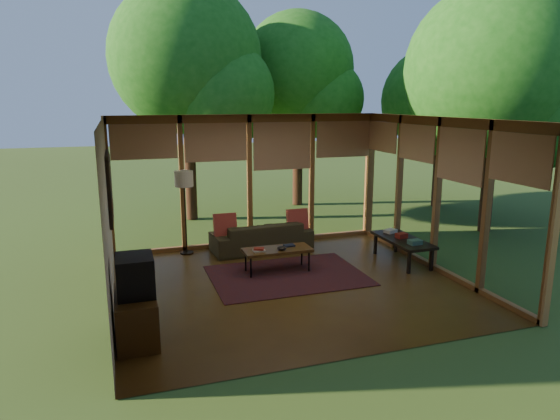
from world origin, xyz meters
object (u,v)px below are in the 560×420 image
object	(u,v)px
media_cabinet	(136,317)
floor_lamp	(184,184)
side_console	(403,241)
sofa	(261,236)
coffee_table	(277,251)
television	(135,275)

from	to	relation	value
media_cabinet	floor_lamp	distance (m)	3.78
floor_lamp	side_console	bearing A→B (deg)	-25.44
sofa	floor_lamp	size ratio (longest dim) A/B	1.21
sofa	media_cabinet	xyz separation A→B (m)	(-2.57, -3.19, 0.01)
media_cabinet	coffee_table	bearing A→B (deg)	36.91
sofa	media_cabinet	bearing A→B (deg)	47.06
sofa	floor_lamp	bearing A→B (deg)	-13.93
sofa	coffee_table	bearing A→B (deg)	81.89
sofa	floor_lamp	xyz separation A→B (m)	(-1.47, 0.26, 1.11)
floor_lamp	coffee_table	bearing A→B (deg)	-49.04
media_cabinet	side_console	distance (m)	5.14
floor_lamp	sofa	bearing A→B (deg)	-9.87
television	sofa	bearing A→B (deg)	51.34
media_cabinet	floor_lamp	world-z (taller)	floor_lamp
television	floor_lamp	size ratio (longest dim) A/B	0.33
coffee_table	sofa	bearing A→B (deg)	85.95
floor_lamp	coffee_table	world-z (taller)	floor_lamp
coffee_table	side_console	bearing A→B (deg)	-4.98
side_console	sofa	bearing A→B (deg)	146.24
media_cabinet	coffee_table	size ratio (longest dim) A/B	0.83
media_cabinet	coffee_table	xyz separation A→B (m)	(2.48, 1.86, 0.09)
coffee_table	floor_lamp	bearing A→B (deg)	130.96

